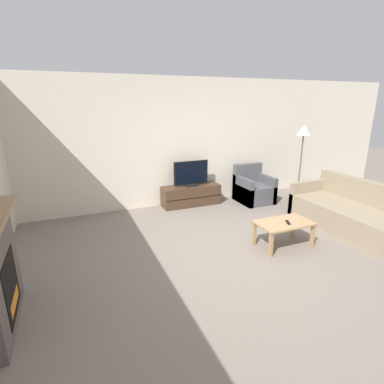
{
  "coord_description": "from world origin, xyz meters",
  "views": [
    {
      "loc": [
        -2.11,
        -3.36,
        2.19
      ],
      "look_at": [
        -0.4,
        0.74,
        0.85
      ],
      "focal_mm": 28.0,
      "sensor_mm": 36.0,
      "label": 1
    }
  ],
  "objects_px": {
    "coffee_table": "(284,226)",
    "couch": "(357,216)",
    "remote": "(288,222)",
    "tv_stand": "(191,195)",
    "armchair": "(253,190)",
    "floor_lamp": "(303,137)",
    "tv": "(191,174)"
  },
  "relations": [
    {
      "from": "coffee_table",
      "to": "couch",
      "type": "height_order",
      "value": "couch"
    },
    {
      "from": "remote",
      "to": "tv_stand",
      "type": "bearing_deg",
      "value": 128.79
    },
    {
      "from": "tv_stand",
      "to": "armchair",
      "type": "bearing_deg",
      "value": -12.65
    },
    {
      "from": "armchair",
      "to": "floor_lamp",
      "type": "height_order",
      "value": "floor_lamp"
    },
    {
      "from": "armchair",
      "to": "remote",
      "type": "xyz_separation_m",
      "value": [
        -0.81,
        -2.14,
        0.14
      ]
    },
    {
      "from": "tv_stand",
      "to": "couch",
      "type": "relative_size",
      "value": 0.56
    },
    {
      "from": "tv",
      "to": "couch",
      "type": "distance_m",
      "value": 3.25
    },
    {
      "from": "floor_lamp",
      "to": "couch",
      "type": "bearing_deg",
      "value": -93.14
    },
    {
      "from": "coffee_table",
      "to": "tv_stand",
      "type": "bearing_deg",
      "value": 103.36
    },
    {
      "from": "coffee_table",
      "to": "couch",
      "type": "bearing_deg",
      "value": -0.41
    },
    {
      "from": "armchair",
      "to": "coffee_table",
      "type": "bearing_deg",
      "value": -111.91
    },
    {
      "from": "armchair",
      "to": "coffee_table",
      "type": "xyz_separation_m",
      "value": [
        -0.84,
        -2.08,
        0.07
      ]
    },
    {
      "from": "armchair",
      "to": "couch",
      "type": "height_order",
      "value": "couch"
    },
    {
      "from": "tv",
      "to": "armchair",
      "type": "bearing_deg",
      "value": -12.57
    },
    {
      "from": "couch",
      "to": "floor_lamp",
      "type": "distance_m",
      "value": 1.99
    },
    {
      "from": "tv_stand",
      "to": "remote",
      "type": "bearing_deg",
      "value": -76.31
    },
    {
      "from": "coffee_table",
      "to": "remote",
      "type": "height_order",
      "value": "remote"
    },
    {
      "from": "armchair",
      "to": "floor_lamp",
      "type": "relative_size",
      "value": 0.48
    },
    {
      "from": "tv_stand",
      "to": "couch",
      "type": "bearing_deg",
      "value": -48.29
    },
    {
      "from": "floor_lamp",
      "to": "remote",
      "type": "bearing_deg",
      "value": -135.15
    },
    {
      "from": "tv_stand",
      "to": "floor_lamp",
      "type": "relative_size",
      "value": 0.74
    },
    {
      "from": "tv",
      "to": "couch",
      "type": "relative_size",
      "value": 0.34
    },
    {
      "from": "remote",
      "to": "floor_lamp",
      "type": "bearing_deg",
      "value": 69.94
    },
    {
      "from": "coffee_table",
      "to": "couch",
      "type": "relative_size",
      "value": 0.38
    },
    {
      "from": "armchair",
      "to": "couch",
      "type": "relative_size",
      "value": 0.36
    },
    {
      "from": "armchair",
      "to": "coffee_table",
      "type": "height_order",
      "value": "armchair"
    },
    {
      "from": "coffee_table",
      "to": "floor_lamp",
      "type": "relative_size",
      "value": 0.5
    },
    {
      "from": "coffee_table",
      "to": "floor_lamp",
      "type": "bearing_deg",
      "value": 43.33
    },
    {
      "from": "tv_stand",
      "to": "coffee_table",
      "type": "xyz_separation_m",
      "value": [
        0.57,
        -2.4,
        0.13
      ]
    },
    {
      "from": "tv_stand",
      "to": "floor_lamp",
      "type": "height_order",
      "value": "floor_lamp"
    },
    {
      "from": "armchair",
      "to": "remote",
      "type": "distance_m",
      "value": 2.29
    },
    {
      "from": "couch",
      "to": "armchair",
      "type": "bearing_deg",
      "value": 109.48
    }
  ]
}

